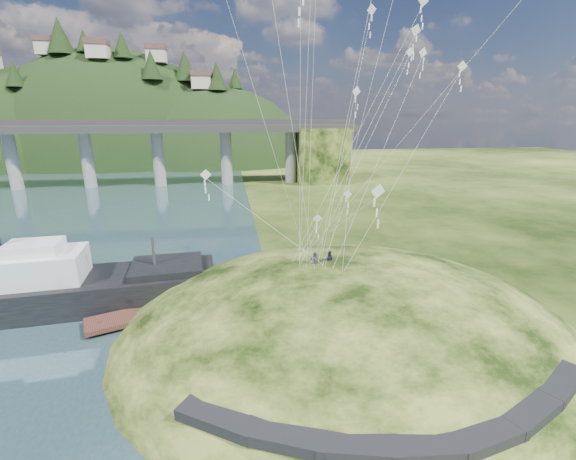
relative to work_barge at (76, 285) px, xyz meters
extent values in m
plane|color=black|center=(13.87, -9.14, -1.97)|extent=(320.00, 320.00, 0.00)
ellipsoid|color=black|center=(21.87, -7.14, -3.47)|extent=(36.00, 32.00, 13.00)
cube|color=black|center=(12.37, -17.14, 0.06)|extent=(4.32, 3.62, 0.71)
cube|color=black|center=(15.37, -18.79, 0.12)|extent=(4.10, 2.97, 0.61)
cube|color=black|center=(18.37, -19.79, 0.11)|extent=(3.85, 2.37, 0.62)
cube|color=black|center=(21.37, -20.24, 0.07)|extent=(3.62, 1.83, 0.66)
cube|color=black|center=(24.37, -20.04, 0.08)|extent=(3.82, 2.27, 0.68)
cube|color=black|center=(27.37, -19.09, 0.17)|extent=(4.11, 2.97, 0.71)
cube|color=black|center=(30.37, -17.54, 0.20)|extent=(4.26, 3.43, 0.66)
cube|color=#2D2B2B|center=(-36.13, 65.16, 12.43)|extent=(160.00, 0.40, 1.20)
cylinder|color=gray|center=(-33.63, 60.86, 4.53)|extent=(2.60, 2.60, 13.00)
cylinder|color=gray|center=(-18.13, 60.86, 4.53)|extent=(2.60, 2.60, 13.00)
cylinder|color=gray|center=(-2.63, 60.86, 4.53)|extent=(2.60, 2.60, 13.00)
cylinder|color=gray|center=(12.87, 60.86, 4.53)|extent=(2.60, 2.60, 13.00)
cylinder|color=gray|center=(28.37, 60.86, 4.53)|extent=(2.60, 2.60, 13.00)
cube|color=black|center=(35.87, 60.86, 4.53)|extent=(12.00, 11.00, 13.00)
ellipsoid|color=black|center=(-64.13, 110.86, -9.97)|extent=(84.00, 60.00, 80.00)
ellipsoid|color=black|center=(-26.13, 116.86, -7.97)|extent=(96.00, 68.00, 88.00)
ellipsoid|color=black|center=(8.87, 108.86, -11.97)|extent=(76.00, 56.00, 72.00)
cone|color=black|center=(-46.70, 97.03, 25.37)|extent=(5.29, 5.29, 6.96)
cone|color=black|center=(-36.00, 105.49, 37.27)|extent=(8.01, 8.01, 10.54)
cone|color=black|center=(-28.99, 104.92, 35.92)|extent=(4.97, 4.97, 6.54)
cone|color=black|center=(-17.53, 102.90, 34.71)|extent=(5.83, 5.83, 7.67)
cone|color=black|center=(-8.57, 97.94, 28.62)|extent=(6.47, 6.47, 8.51)
cone|color=black|center=(0.65, 104.85, 29.26)|extent=(7.13, 7.13, 9.38)
cone|color=black|center=(10.76, 99.89, 25.90)|extent=(6.56, 6.56, 8.63)
cone|color=black|center=(16.65, 105.49, 25.71)|extent=(4.88, 4.88, 6.42)
cube|color=beige|center=(-41.13, 108.86, 34.03)|extent=(6.00, 5.00, 4.00)
cube|color=brown|center=(-41.13, 108.86, 36.73)|extent=(6.40, 5.40, 1.60)
cube|color=beige|center=(-24.13, 100.86, 32.31)|extent=(6.00, 5.00, 4.00)
cube|color=brown|center=(-24.13, 100.86, 35.01)|extent=(6.40, 5.40, 1.60)
cube|color=beige|center=(-8.13, 106.86, 32.21)|extent=(6.00, 5.00, 4.00)
cube|color=brown|center=(-8.13, 106.86, 34.91)|extent=(6.40, 5.40, 1.60)
cube|color=beige|center=(5.87, 100.86, 23.91)|extent=(6.00, 5.00, 4.00)
cube|color=brown|center=(5.87, 100.86, 26.61)|extent=(6.40, 5.40, 1.60)
cube|color=black|center=(0.40, 0.04, -0.64)|extent=(22.91, 8.08, 2.65)
cube|color=silver|center=(-2.65, -0.24, 1.71)|extent=(7.51, 5.10, 2.86)
cube|color=silver|center=(-2.65, -0.24, 3.44)|extent=(4.34, 3.41, 1.22)
cube|color=black|center=(7.51, 0.67, 0.99)|extent=(6.55, 5.62, 0.61)
cylinder|color=#2D2B2B|center=(6.50, 0.58, 2.32)|extent=(0.24, 0.24, 3.06)
cube|color=#3B1D18|center=(9.40, -2.11, -1.46)|extent=(15.65, 7.80, 0.39)
cylinder|color=#3B1D18|center=(3.06, -4.46, -1.74)|extent=(0.34, 0.34, 1.13)
cylinder|color=#3B1D18|center=(6.23, -3.28, -1.74)|extent=(0.34, 0.34, 1.13)
cylinder|color=#3B1D18|center=(9.40, -2.11, -1.74)|extent=(0.34, 0.34, 1.13)
cylinder|color=#3B1D18|center=(12.57, -0.94, -1.74)|extent=(0.34, 0.34, 1.13)
cylinder|color=#3B1D18|center=(15.74, 0.24, -1.74)|extent=(0.34, 0.34, 1.13)
imported|color=#22222E|center=(19.62, -5.43, 3.88)|extent=(0.82, 0.73, 1.88)
imported|color=#22222E|center=(20.85, -4.95, 3.76)|extent=(0.93, 0.81, 1.61)
cube|color=silver|center=(29.68, 0.02, 18.89)|extent=(0.81, 0.30, 0.82)
cube|color=silver|center=(29.68, 0.02, 18.30)|extent=(0.10, 0.08, 0.48)
cube|color=silver|center=(29.68, 0.02, 17.71)|extent=(0.10, 0.08, 0.48)
cube|color=silver|center=(29.68, 0.02, 17.12)|extent=(0.10, 0.08, 0.48)
cube|color=silver|center=(20.76, -1.28, 5.40)|extent=(0.80, 0.30, 0.77)
cube|color=silver|center=(20.76, -1.28, 4.83)|extent=(0.10, 0.06, 0.46)
cube|color=silver|center=(20.76, -1.28, 4.27)|extent=(0.10, 0.06, 0.46)
cube|color=silver|center=(20.76, -1.28, 3.70)|extent=(0.10, 0.06, 0.46)
cube|color=silver|center=(20.62, -14.70, 10.31)|extent=(0.78, 0.25, 0.78)
cube|color=silver|center=(20.62, -14.70, 9.75)|extent=(0.10, 0.07, 0.46)
cube|color=silver|center=(20.62, -14.70, 9.18)|extent=(0.10, 0.07, 0.46)
cube|color=silver|center=(20.62, -14.70, 8.62)|extent=(0.10, 0.07, 0.46)
cube|color=silver|center=(11.56, -2.21, 9.52)|extent=(0.85, 0.29, 0.86)
cube|color=silver|center=(11.56, -2.21, 8.90)|extent=(0.11, 0.07, 0.50)
cube|color=silver|center=(11.56, -2.21, 8.29)|extent=(0.11, 0.07, 0.50)
cube|color=silver|center=(11.56, -2.21, 7.67)|extent=(0.11, 0.07, 0.50)
cube|color=silver|center=(25.73, 1.99, 22.39)|extent=(0.58, 0.72, 0.85)
cube|color=silver|center=(25.73, 1.99, 21.76)|extent=(0.11, 0.08, 0.51)
cube|color=silver|center=(25.73, 1.99, 21.14)|extent=(0.11, 0.08, 0.51)
cube|color=silver|center=(25.73, 1.99, 20.52)|extent=(0.11, 0.08, 0.51)
cube|color=silver|center=(26.97, -4.02, 19.75)|extent=(0.80, 0.28, 0.78)
cube|color=silver|center=(26.97, -4.02, 19.18)|extent=(0.10, 0.07, 0.47)
cube|color=silver|center=(26.97, -4.02, 18.61)|extent=(0.10, 0.07, 0.47)
cube|color=silver|center=(26.97, -4.02, 18.04)|extent=(0.10, 0.07, 0.47)
cube|color=silver|center=(24.18, 1.37, 6.91)|extent=(0.77, 0.27, 0.79)
cube|color=silver|center=(24.18, 1.37, 6.35)|extent=(0.10, 0.03, 0.46)
cube|color=silver|center=(24.18, 1.37, 5.80)|extent=(0.10, 0.03, 0.46)
cube|color=silver|center=(24.18, 1.37, 5.24)|extent=(0.10, 0.03, 0.46)
cube|color=silver|center=(28.60, -1.44, 22.30)|extent=(0.81, 0.27, 0.79)
cube|color=silver|center=(28.60, -1.44, 21.72)|extent=(0.11, 0.04, 0.47)
cube|color=silver|center=(28.60, -1.44, 21.15)|extent=(0.11, 0.04, 0.47)
cube|color=silver|center=(28.60, -1.44, 20.58)|extent=(0.11, 0.04, 0.47)
cube|color=silver|center=(31.04, -3.75, 17.47)|extent=(0.73, 0.25, 0.75)
cube|color=silver|center=(31.04, -3.75, 16.94)|extent=(0.10, 0.03, 0.44)
cube|color=silver|center=(31.04, -3.75, 16.40)|extent=(0.10, 0.03, 0.44)
cube|color=silver|center=(31.04, -3.75, 15.87)|extent=(0.10, 0.03, 0.44)
cube|color=silver|center=(17.58, -9.56, 19.83)|extent=(0.10, 0.05, 0.43)
cube|color=silver|center=(17.58, -9.56, 19.30)|extent=(0.10, 0.05, 0.43)
cube|color=silver|center=(17.58, -9.56, 18.77)|extent=(0.10, 0.05, 0.43)
cube|color=silver|center=(22.57, -4.64, 15.56)|extent=(0.69, 0.36, 0.74)
cube|color=silver|center=(22.57, -4.64, 15.03)|extent=(0.09, 0.07, 0.43)
cube|color=silver|center=(22.57, -4.64, 14.50)|extent=(0.09, 0.07, 0.43)
cube|color=silver|center=(22.57, -4.64, 13.97)|extent=(0.09, 0.07, 0.43)
cube|color=silver|center=(28.10, -0.93, 18.79)|extent=(0.69, 0.19, 0.70)
cube|color=silver|center=(28.10, -0.93, 18.29)|extent=(0.09, 0.02, 0.41)
cube|color=silver|center=(28.10, -0.93, 17.80)|extent=(0.09, 0.02, 0.41)
cube|color=silver|center=(28.10, -0.93, 17.30)|extent=(0.09, 0.02, 0.41)
camera|label=1|loc=(13.36, -32.58, 13.91)|focal=24.00mm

